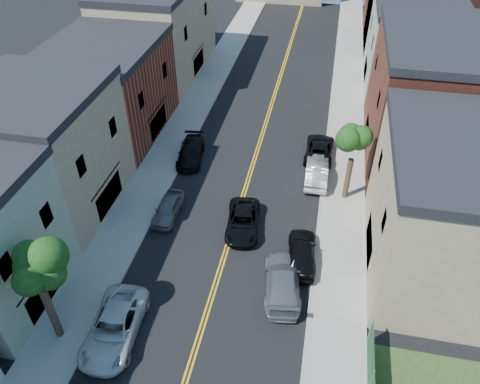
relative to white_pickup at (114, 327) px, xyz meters
The scene contains 20 objects.
sidewalk_left 25.58m from the white_pickup, 97.13° to the left, with size 3.20×100.00×0.15m, color gray.
sidewalk_right 28.35m from the white_pickup, 63.54° to the left, with size 3.20×100.00×0.15m, color gray.
curb_left 25.42m from the white_pickup, 93.21° to the left, with size 0.30×100.00×0.15m, color gray.
curb_right 27.61m from the white_pickup, 66.80° to the left, with size 0.30×100.00×0.15m, color gray.
bldg_left_tan_near 14.39m from the white_pickup, 131.81° to the left, with size 9.00×10.00×9.00m, color #998466.
bldg_left_brick 23.51m from the white_pickup, 113.46° to the left, with size 9.00×12.00×8.00m, color brown.
bldg_left_tan_far 36.78m from the white_pickup, 104.69° to the left, with size 9.00×16.00×9.50m, color #998466.
bldg_right_tan 21.26m from the white_pickup, 26.58° to the left, with size 9.00×12.00×9.00m, color #998466.
bldg_right_brick 30.24m from the white_pickup, 51.29° to the left, with size 9.00×14.00×10.00m, color brown.
bldg_right_palegrn 41.94m from the white_pickup, 63.38° to the left, with size 9.00×12.00×8.50m, color gray.
tree_left_mid 6.61m from the white_pickup, 168.81° to the right, with size 5.20×5.20×9.29m.
tree_right_far 20.51m from the white_pickup, 50.57° to the left, with size 4.40×4.40×8.03m.
white_pickup is the anchor object (origin of this frame).
grey_car_left 10.57m from the white_pickup, 91.78° to the left, with size 1.66×4.12×1.40m, color #5A5D62.
black_car_left 18.14m from the white_pickup, 92.45° to the left, with size 2.02×4.98×1.45m, color black.
grey_car_right 10.39m from the white_pickup, 30.22° to the left, with size 2.24×5.51×1.60m, color slate.
black_car_right 12.71m from the white_pickup, 38.68° to the left, with size 1.90×4.72×1.61m, color black.
silver_car_right 20.14m from the white_pickup, 59.48° to the left, with size 1.77×5.08×1.68m, color #AFB0B7.
dark_car_right_far 23.30m from the white_pickup, 63.96° to the left, with size 2.39×5.18×1.44m, color black.
black_suv_lane 11.65m from the white_pickup, 62.22° to the left, with size 2.30×4.99×1.39m, color black.
Camera 1 is at (5.40, 0.77, 23.27)m, focal length 34.53 mm.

